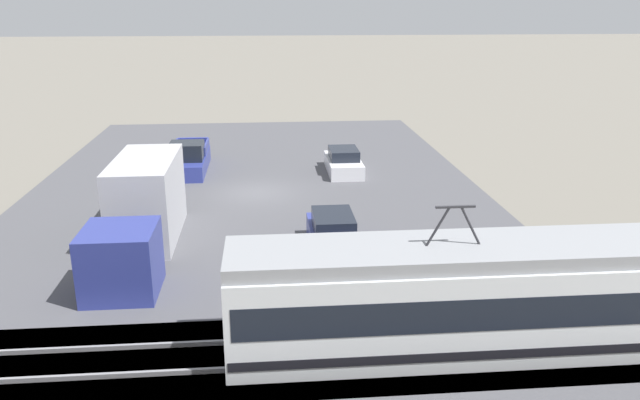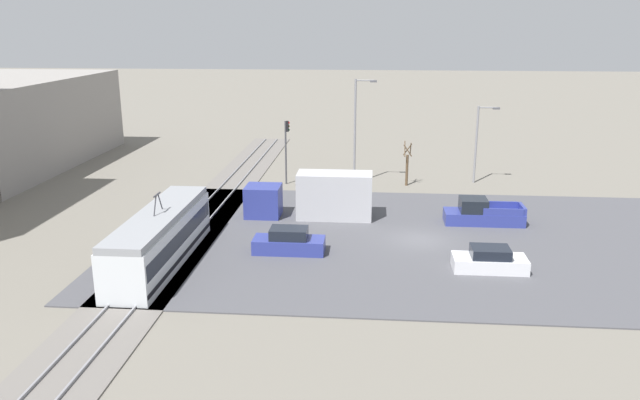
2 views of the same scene
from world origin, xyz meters
The scene contains 8 objects.
ground_plane centered at (0.00, 0.00, 0.00)m, with size 320.00×320.00×0.00m, color slate.
road_surface centered at (0.00, 0.00, 0.04)m, with size 23.98×40.00×0.08m.
rail_bed centered at (0.00, 15.92, 0.05)m, with size 73.89×4.40×0.22m.
light_rail_tram centered at (-5.59, 15.92, 1.63)m, with size 12.53×2.76×4.33m.
box_truck centered at (4.47, 7.32, 1.66)m, with size 2.46×9.44×3.42m.
pickup_truck centered at (4.01, -4.76, 0.78)m, with size 2.08×5.65×1.86m.
sedan_car_0 centered at (-5.07, -3.73, 0.66)m, with size 1.90×4.30×1.41m.
sedan_car_1 centered at (-3.11, 8.44, 0.74)m, with size 1.82×4.53×1.60m.
Camera 1 is at (-0.52, 31.48, 9.66)m, focal length 35.00 mm.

